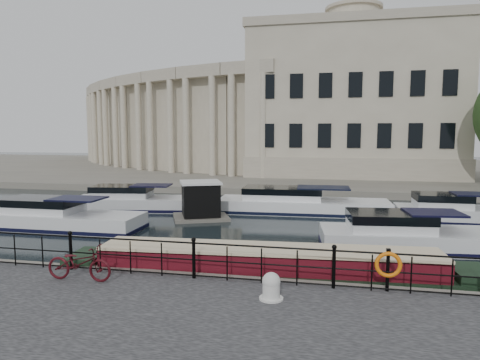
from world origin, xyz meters
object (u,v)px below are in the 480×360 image
Objects in this scene: narrowboat at (267,273)px; bicycle at (79,263)px; life_ring_post at (388,265)px; harbour_hut at (201,202)px; mooring_bollard at (271,287)px.

bicycle is at bearing -159.49° from narrowboat.
life_ring_post is at bearing -85.29° from bicycle.
harbour_hut reaches higher than life_ring_post.
narrowboat is 10.93m from harbour_hut.
mooring_bollard is (5.60, -0.27, -0.19)m from bicycle.
narrowboat is at bearing 157.44° from life_ring_post.
bicycle is at bearing -174.22° from life_ring_post.
narrowboat is (-0.47, 2.57, -0.51)m from mooring_bollard.
harbour_hut is (-8.58, 11.07, -0.33)m from life_ring_post.
harbour_hut is (-5.13, 9.63, 0.59)m from narrowboat.
life_ring_post is (2.98, 1.14, 0.40)m from mooring_bollard.
narrowboat is (-3.45, 1.43, -0.91)m from life_ring_post.
mooring_bollard is 0.60× the size of life_ring_post.
mooring_bollard reaches higher than narrowboat.
mooring_bollard is 0.19× the size of harbour_hut.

